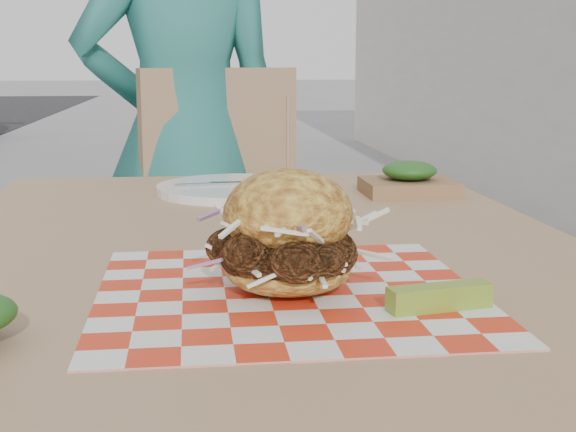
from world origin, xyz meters
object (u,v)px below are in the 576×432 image
(diner, at_px, (185,140))
(patio_table, at_px, (257,307))
(sandwich, at_px, (288,239))
(patio_chair, at_px, (210,229))

(diner, height_order, patio_table, diner)
(patio_table, relative_size, sandwich, 6.50)
(diner, relative_size, sandwich, 8.30)
(diner, bearing_deg, patio_table, 82.41)
(patio_table, distance_m, patio_chair, 1.04)
(patio_table, bearing_deg, diner, 94.50)
(patio_table, xyz_separation_m, sandwich, (0.01, -0.21, 0.13))
(sandwich, bearing_deg, patio_chair, 92.05)
(patio_table, height_order, patio_chair, patio_chair)
(patio_table, relative_size, patio_chair, 1.26)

